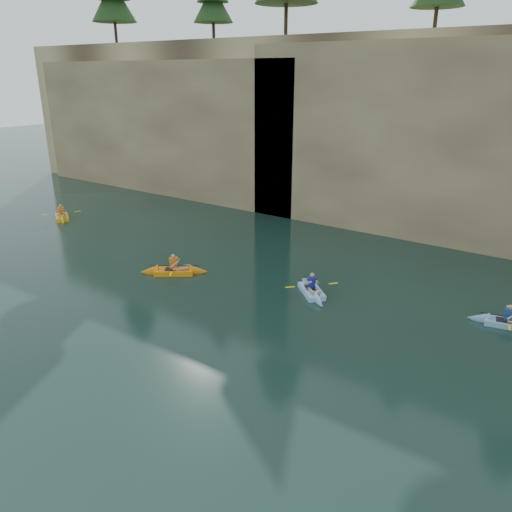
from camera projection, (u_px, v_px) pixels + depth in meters
The scene contains 10 objects.
ground at pixel (102, 440), 13.49m from camera, with size 160.00×160.00×0.00m, color black.
cliff at pixel (444, 123), 34.46m from camera, with size 70.00×16.00×12.00m, color tan.
cliff_slab_west at pixel (161, 126), 39.78m from camera, with size 26.00×2.40×10.56m, color tan.
cliff_slab_center at pixel (443, 141), 27.81m from camera, with size 24.00×2.40×11.40m, color tan.
sea_cave_west at pixel (176, 171), 39.34m from camera, with size 4.50×1.00×4.00m, color black.
sea_cave_center at pixel (336, 200), 31.95m from camera, with size 3.50×1.00×3.20m, color black.
kayaker_orange at pixel (174, 271), 24.51m from camera, with size 3.15×2.58×1.27m.
kayaker_ltblue_near at pixel (312, 291), 22.31m from camera, with size 2.79×2.70×1.24m.
kayaker_yellow at pixel (62, 217), 33.64m from camera, with size 3.01×2.23×1.26m.
kayaker_ltblue_mid at pixel (507, 323), 19.47m from camera, with size 3.04×2.21×1.13m.
Camera 1 is at (9.68, -6.56, 9.35)m, focal length 35.00 mm.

